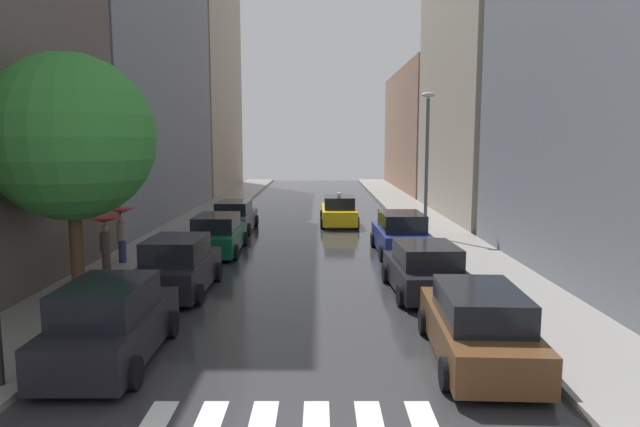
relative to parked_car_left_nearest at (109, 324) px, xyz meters
name	(u,v)px	position (x,y,z in m)	size (l,w,h in m)	color
ground_plane	(309,227)	(3.93, 19.00, -0.84)	(28.00, 72.00, 0.04)	#2D2D30
sidewalk_left	(191,225)	(-2.57, 19.00, -0.74)	(3.00, 72.00, 0.15)	gray
sidewalk_right	(427,225)	(10.43, 19.00, -0.74)	(3.00, 72.00, 0.15)	gray
building_left_mid	(120,9)	(-7.07, 22.34, 11.44)	(6.00, 20.25, 24.51)	slate
building_left_far	(194,65)	(-7.07, 41.78, 10.85)	(6.00, 17.24, 23.33)	#9E9384
building_right_mid	(491,15)	(14.93, 23.70, 11.43)	(6.00, 15.51, 24.51)	#9E9384
building_right_far	(427,130)	(14.93, 42.95, 4.86)	(6.00, 21.56, 11.36)	#8C6B56
parked_car_left_nearest	(109,324)	(0.00, 0.00, 0.00)	(2.04, 4.33, 1.76)	black
parked_car_left_second	(176,267)	(0.06, 5.43, 0.00)	(2.11, 4.23, 1.76)	black
parked_car_left_third	(216,235)	(0.15, 11.61, -0.05)	(2.12, 4.65, 1.63)	#0C4C2D
parked_car_left_fourth	(233,217)	(0.01, 17.30, -0.07)	(2.07, 4.55, 1.59)	#474C51
parked_car_right_nearest	(476,326)	(7.81, 0.06, -0.06)	(2.22, 4.79, 1.62)	brown
parked_car_right_second	(423,270)	(7.67, 5.33, -0.08)	(2.31, 4.21, 1.57)	black
parked_car_right_third	(399,235)	(7.79, 11.45, 0.00)	(2.20, 4.60, 1.75)	navy
taxi_midroad	(337,211)	(5.49, 19.64, -0.05)	(2.10, 4.64, 1.81)	yellow
pedestrian_near_tree	(103,232)	(-2.73, 6.95, 0.86)	(1.15, 1.15, 2.01)	brown
pedestrian_by_kerb	(119,224)	(-2.97, 9.14, 0.80)	(0.98, 0.98, 2.03)	navy
street_tree_left	(68,138)	(-2.41, 4.03, 3.94)	(4.58, 4.58, 6.92)	#513823
lamp_post_right	(425,154)	(9.48, 15.03, 3.24)	(0.60, 0.28, 6.77)	#595B60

